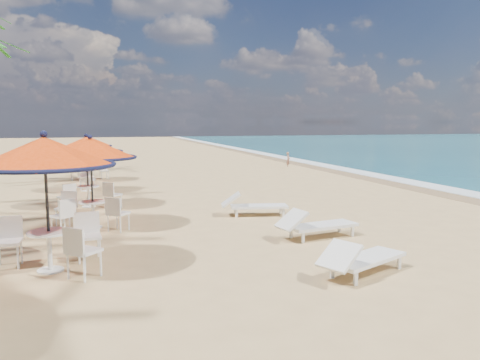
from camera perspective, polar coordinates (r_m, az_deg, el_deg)
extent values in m
plane|color=tan|center=(10.30, 9.40, -8.67)|extent=(160.00, 160.00, 0.00)
cube|color=white|center=(23.50, 19.18, -0.11)|extent=(1.20, 140.00, 0.04)
cube|color=olive|center=(22.99, 17.36, -0.19)|extent=(1.40, 140.00, 0.02)
cylinder|color=black|center=(9.34, -22.45, -2.83)|extent=(0.05, 0.05, 2.52)
cone|color=#E34513|center=(9.23, -22.74, 3.21)|extent=(2.52, 2.52, 0.55)
torus|color=black|center=(9.25, -22.66, 1.65)|extent=(2.52, 2.52, 0.08)
sphere|color=black|center=(9.22, -22.83, 5.18)|extent=(0.13, 0.13, 0.13)
cylinder|color=white|center=(9.44, -22.30, -5.91)|extent=(0.77, 0.77, 0.04)
cylinder|color=white|center=(9.52, -22.20, -8.03)|extent=(0.09, 0.09, 0.77)
cylinder|color=black|center=(12.82, -17.61, -0.44)|extent=(0.05, 0.05, 2.35)
cone|color=#E34513|center=(12.73, -17.77, 3.67)|extent=(2.35, 2.35, 0.51)
torus|color=black|center=(12.75, -17.73, 2.62)|extent=(2.36, 2.36, 0.07)
sphere|color=black|center=(12.72, -17.82, 5.01)|extent=(0.12, 0.12, 0.12)
cylinder|color=white|center=(12.89, -17.53, -2.56)|extent=(0.72, 0.72, 0.04)
cylinder|color=white|center=(12.94, -17.48, -4.03)|extent=(0.08, 0.08, 0.72)
cylinder|color=black|center=(16.07, -18.10, 0.92)|extent=(0.05, 0.05, 2.31)
cone|color=#E34513|center=(16.00, -18.23, 4.14)|extent=(2.31, 2.31, 0.50)
torus|color=black|center=(16.02, -18.20, 3.31)|extent=(2.31, 2.31, 0.07)
sphere|color=black|center=(15.99, -18.27, 5.18)|extent=(0.12, 0.12, 0.12)
cylinder|color=white|center=(16.12, -18.04, -0.75)|extent=(0.70, 0.70, 0.04)
cylinder|color=white|center=(16.17, -18.00, -1.91)|extent=(0.08, 0.08, 0.70)
cylinder|color=black|center=(19.82, -18.27, 1.61)|extent=(0.04, 0.04, 2.03)
cone|color=#E34513|center=(19.76, -18.36, 3.90)|extent=(2.03, 2.03, 0.44)
torus|color=black|center=(19.78, -18.33, 3.31)|extent=(2.03, 2.03, 0.06)
sphere|color=black|center=(19.75, -18.39, 4.64)|extent=(0.11, 0.11, 0.11)
cylinder|color=white|center=(19.86, -18.22, 0.42)|extent=(0.62, 0.62, 0.04)
cylinder|color=white|center=(19.89, -18.19, -0.41)|extent=(0.07, 0.07, 0.62)
cylinder|color=black|center=(23.34, -17.84, 2.48)|extent=(0.05, 0.05, 2.10)
cone|color=#E34513|center=(23.29, -17.91, 4.49)|extent=(2.10, 2.10, 0.46)
torus|color=black|center=(23.30, -17.89, 3.98)|extent=(2.10, 2.10, 0.06)
sphere|color=black|center=(23.28, -17.94, 5.14)|extent=(0.11, 0.11, 0.11)
cylinder|color=white|center=(23.37, -17.80, 1.44)|extent=(0.64, 0.64, 0.04)
cylinder|color=white|center=(23.40, -17.77, 0.71)|extent=(0.07, 0.07, 0.64)
cube|color=white|center=(9.04, 15.22, -9.24)|extent=(1.80, 1.26, 0.07)
cube|color=white|center=(8.31, 11.98, -9.01)|extent=(0.77, 0.79, 0.42)
cube|color=white|center=(9.09, 15.19, -10.20)|extent=(0.06, 0.06, 0.24)
cube|color=white|center=(11.54, 9.98, -5.49)|extent=(1.83, 0.92, 0.07)
cube|color=white|center=(11.01, 6.30, -4.83)|extent=(0.68, 0.73, 0.43)
cube|color=white|center=(11.58, 9.96, -6.29)|extent=(0.06, 0.06, 0.25)
cube|color=white|center=(14.00, 2.33, -3.22)|extent=(1.78, 0.95, 0.07)
cube|color=white|center=(13.89, -1.12, -2.39)|extent=(0.68, 0.72, 0.42)
cube|color=white|center=(14.03, 2.33, -3.86)|extent=(0.06, 0.06, 0.24)
imported|color=#8D5D47|center=(29.38, 5.89, 2.57)|extent=(0.36, 0.42, 0.98)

